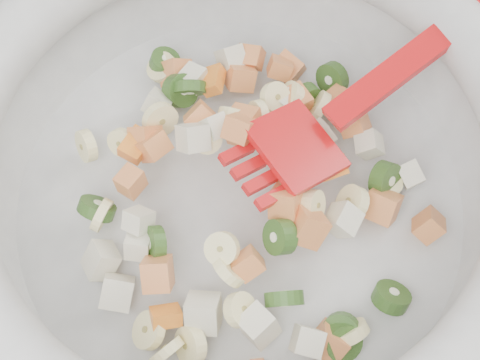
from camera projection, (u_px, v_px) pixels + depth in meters
mixing_bowl at (241, 169)px, 0.52m from camera, size 0.49×0.44×0.13m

